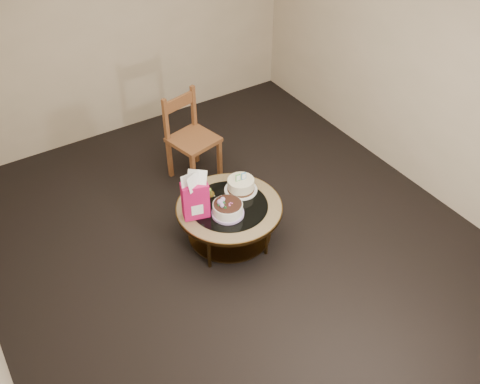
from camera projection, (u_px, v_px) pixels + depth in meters
ground at (230, 240)px, 5.36m from camera, size 5.00×5.00×0.00m
room_walls at (227, 106)px, 4.37m from camera, size 4.52×5.02×2.61m
coffee_table at (229, 212)px, 5.12m from camera, size 1.02×1.02×0.46m
decorated_cake at (228, 209)px, 4.94m from camera, size 0.30×0.30×0.18m
cream_cake at (241, 185)px, 5.20m from camera, size 0.32×0.32×0.21m
gift_bag at (195, 196)px, 4.81m from camera, size 0.27×0.22×0.48m
pillar_candle at (209, 193)px, 5.16m from camera, size 0.11×0.11×0.08m
dining_chair at (191, 137)px, 5.86m from camera, size 0.56×0.56×1.00m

